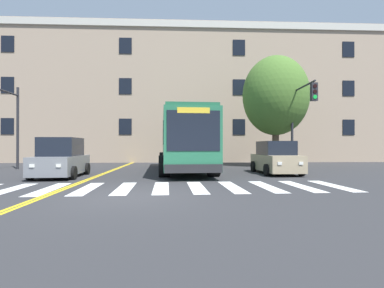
{
  "coord_description": "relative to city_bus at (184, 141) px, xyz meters",
  "views": [
    {
      "loc": [
        1.44,
        -8.86,
        1.5
      ],
      "look_at": [
        2.25,
        7.82,
        1.59
      ],
      "focal_mm": 28.0,
      "sensor_mm": 36.0,
      "label": 1
    }
  ],
  "objects": [
    {
      "name": "traffic_light_near_corner",
      "position": [
        7.25,
        0.51,
        1.92
      ],
      "size": [
        0.4,
        3.79,
        5.47
      ],
      "color": "#28282D",
      "rests_on": "ground"
    },
    {
      "name": "traffic_light_far_corner",
      "position": [
        -10.6,
        0.53,
        1.68
      ],
      "size": [
        0.35,
        3.5,
        5.24
      ],
      "color": "#28282D",
      "rests_on": "ground"
    },
    {
      "name": "building_facade",
      "position": [
        0.07,
        13.61,
        4.56
      ],
      "size": [
        37.78,
        9.78,
        12.7
      ],
      "color": "tan",
      "rests_on": "ground"
    },
    {
      "name": "car_grey_near_lane",
      "position": [
        -5.96,
        -3.12,
        -0.94
      ],
      "size": [
        2.16,
        3.89,
        1.88
      ],
      "color": "slate",
      "rests_on": "ground"
    },
    {
      "name": "street_tree_curbside_large",
      "position": [
        6.64,
        3.42,
        3.28
      ],
      "size": [
        4.73,
        4.64,
        7.94
      ],
      "color": "brown",
      "rests_on": "ground"
    },
    {
      "name": "ground_plane",
      "position": [
        -1.84,
        -8.85,
        -1.8
      ],
      "size": [
        120.0,
        120.0,
        0.0
      ],
      "primitive_type": "plane",
      "color": "#303033"
    },
    {
      "name": "lane_line_yellow_outer",
      "position": [
        -4.27,
        6.95,
        -1.8
      ],
      "size": [
        0.12,
        36.0,
        0.01
      ],
      "primitive_type": "cube",
      "color": "gold",
      "rests_on": "ground"
    },
    {
      "name": "crosswalk",
      "position": [
        -1.62,
        -7.05,
        -1.8
      ],
      "size": [
        14.74,
        3.68,
        0.01
      ],
      "color": "white",
      "rests_on": "ground"
    },
    {
      "name": "city_bus",
      "position": [
        0.0,
        0.0,
        0.0
      ],
      "size": [
        3.34,
        10.64,
        3.37
      ],
      "color": "#28704C",
      "rests_on": "ground"
    },
    {
      "name": "car_tan_far_lane",
      "position": [
        4.88,
        -1.89,
        -1.0
      ],
      "size": [
        2.0,
        4.08,
        1.74
      ],
      "color": "tan",
      "rests_on": "ground"
    },
    {
      "name": "lane_line_yellow_inner",
      "position": [
        -4.43,
        6.95,
        -1.8
      ],
      "size": [
        0.12,
        36.0,
        0.01
      ],
      "primitive_type": "cube",
      "color": "gold",
      "rests_on": "ground"
    }
  ]
}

